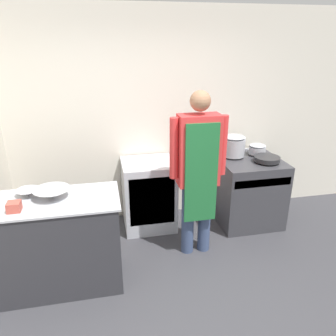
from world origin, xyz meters
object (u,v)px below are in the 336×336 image
Objects in this scene: person_cook at (198,166)px; mixing_bowl at (52,193)px; stove at (247,190)px; sauce_pot at (257,149)px; plastic_tub at (14,207)px; stock_pot at (234,145)px; saute_pan at (267,159)px; fridge_unit at (149,194)px.

mixing_bowl is (-1.46, -0.20, -0.07)m from person_cook.
sauce_pot reaches higher than stove.
sauce_pot is at bearing 21.34° from plastic_tub.
stock_pot reaches higher than saute_pan.
person_cook is 16.81× the size of plastic_tub.
sauce_pot is at bearing 90.00° from saute_pan.
mixing_bowl is 2.63m from sauce_pot.
stock_pot is at bearing 44.99° from person_cook.
fridge_unit is 1.26m from stock_pot.
person_cook reaches higher than saute_pan.
stove is 3.08× the size of stock_pot.
sauce_pot is (0.16, 0.14, 0.52)m from stove.
fridge_unit is 1.55m from saute_pan.
plastic_tub reaches higher than stove.
plastic_tub is at bearing -167.16° from person_cook.
plastic_tub is 2.88m from saute_pan.
saute_pan is at bearing 21.73° from person_cook.
sauce_pot is (2.77, 1.08, -0.02)m from plastic_tub.
sauce_pot is at bearing 0.57° from fridge_unit.
stock_pot reaches higher than sauce_pot.
person_cook reaches higher than stove.
plastic_tub is 0.34× the size of saute_pan.
sauce_pot is (0.34, 0.00, -0.07)m from stock_pot.
mixing_bowl is 1.16× the size of stock_pot.
saute_pan is (0.16, -0.14, 0.48)m from stove.
plastic_tub is at bearing -160.16° from stove.
fridge_unit is 2.78× the size of saute_pan.
mixing_bowl is (-2.32, -0.74, 0.54)m from stove.
saute_pan is at bearing 16.21° from plastic_tub.
saute_pan is 1.45× the size of sauce_pot.
plastic_tub is (-1.75, -0.40, -0.08)m from person_cook.
plastic_tub is at bearing -158.66° from sauce_pot.
plastic_tub is 0.50× the size of sauce_pot.
sauce_pot reaches higher than mixing_bowl.
person_cook is at bearing -56.68° from fridge_unit.
person_cook reaches higher than fridge_unit.
plastic_tub is (-0.29, -0.20, -0.00)m from mixing_bowl.
person_cook reaches higher than plastic_tub.
saute_pan is (1.02, 0.41, -0.13)m from person_cook.
stove is 2.50m from mixing_bowl.
sauce_pot is (0.00, 0.28, 0.04)m from saute_pan.
plastic_tub is (-2.61, -0.94, 0.54)m from stove.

